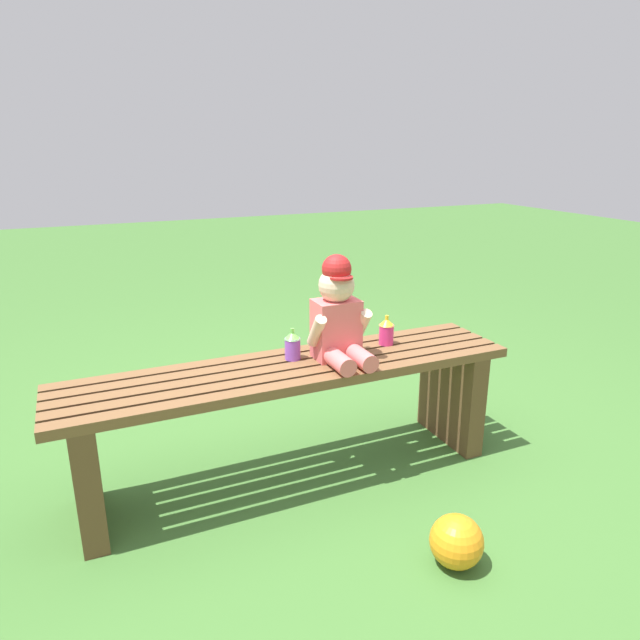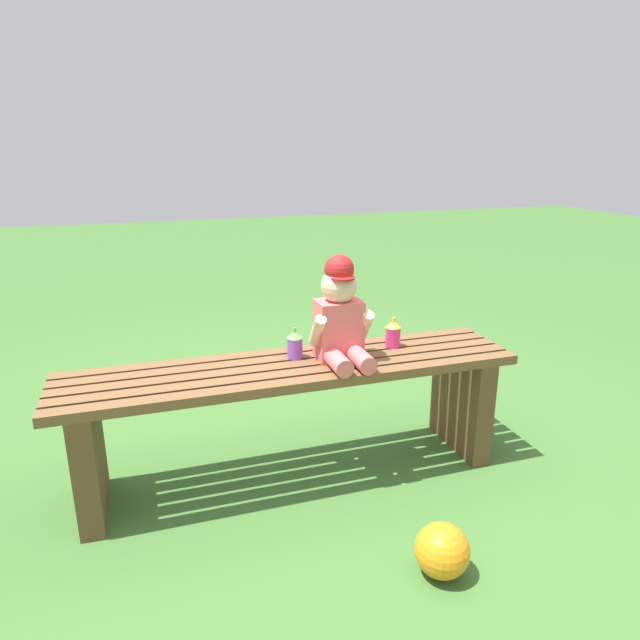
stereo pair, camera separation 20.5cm
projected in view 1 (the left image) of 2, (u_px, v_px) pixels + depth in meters
ground_plane at (294, 475)px, 2.26m from camera, size 16.00×16.00×0.00m
park_bench at (292, 402)px, 2.16m from camera, size 1.73×0.37×0.47m
child_figure at (338, 315)px, 2.13m from camera, size 0.23×0.27×0.40m
sippy_cup_left at (293, 345)px, 2.16m from camera, size 0.06×0.06×0.12m
sippy_cup_right at (386, 331)px, 2.32m from camera, size 0.06×0.06×0.12m
toy_ball at (456, 541)px, 1.76m from camera, size 0.17×0.17×0.17m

